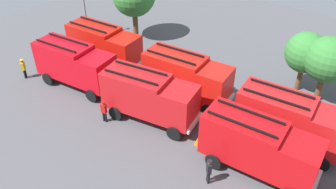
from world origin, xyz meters
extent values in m
plane|color=#4C4C51|center=(0.00, 0.00, 0.00)|extent=(54.03, 54.03, 0.00)
cube|color=red|center=(-5.87, -1.65, 2.10)|extent=(2.46, 2.73, 2.60)
cube|color=#8C9EAD|center=(-4.83, -1.53, 2.41)|extent=(0.31, 2.12, 1.46)
cube|color=red|center=(-9.35, -2.03, 2.25)|extent=(5.04, 3.01, 2.90)
cube|color=black|center=(-9.43, -1.35, 3.82)|extent=(4.31, 0.59, 0.12)
cube|color=black|center=(-9.28, -2.71, 3.82)|extent=(4.31, 0.59, 0.12)
cube|color=silver|center=(-4.68, -1.51, 0.95)|extent=(0.46, 2.38, 0.28)
cylinder|color=black|center=(-5.81, -0.43, 0.55)|extent=(1.13, 0.47, 1.10)
cylinder|color=black|center=(-5.54, -2.82, 0.55)|extent=(1.13, 0.47, 1.10)
cylinder|color=black|center=(-10.68, -0.97, 0.55)|extent=(1.13, 0.47, 1.10)
cylinder|color=black|center=(-10.41, -3.35, 0.55)|extent=(1.13, 0.47, 1.10)
cube|color=red|center=(2.02, -1.35, 2.10)|extent=(2.59, 2.83, 2.60)
cube|color=#8C9EAD|center=(3.05, -1.17, 2.41)|extent=(0.43, 2.11, 1.46)
cube|color=red|center=(-1.43, -1.93, 2.25)|extent=(5.15, 3.27, 2.90)
cube|color=black|center=(-1.55, -1.26, 3.82)|extent=(4.28, 0.84, 0.12)
cube|color=black|center=(-1.32, -2.61, 3.82)|extent=(4.28, 0.84, 0.12)
cube|color=silver|center=(3.20, -1.15, 0.95)|extent=(0.59, 2.38, 0.28)
cylinder|color=black|center=(2.02, -0.13, 0.55)|extent=(1.14, 0.53, 1.10)
cylinder|color=black|center=(2.42, -2.50, 0.55)|extent=(1.14, 0.53, 1.10)
cylinder|color=black|center=(-2.81, -0.95, 0.55)|extent=(1.14, 0.53, 1.10)
cylinder|color=black|center=(-2.41, -3.32, 0.55)|extent=(1.14, 0.53, 1.10)
cube|color=red|center=(10.62, -1.66, 2.10)|extent=(2.35, 2.63, 2.60)
cube|color=#8C9EAD|center=(11.67, -1.60, 2.41)|extent=(0.21, 2.13, 1.46)
cube|color=red|center=(7.13, -1.88, 2.25)|extent=(4.95, 2.80, 2.90)
cube|color=black|center=(7.08, -1.19, 3.82)|extent=(4.32, 0.39, 0.12)
cube|color=black|center=(7.17, -2.57, 3.82)|extent=(4.32, 0.39, 0.12)
cube|color=silver|center=(11.82, -1.59, 0.95)|extent=(0.35, 2.38, 0.28)
cylinder|color=black|center=(10.74, -0.45, 0.55)|extent=(1.12, 0.42, 1.10)
cylinder|color=black|center=(5.85, -0.76, 0.55)|extent=(1.12, 0.42, 1.10)
cylinder|color=black|center=(6.00, -3.15, 0.55)|extent=(1.12, 0.42, 1.10)
cube|color=red|center=(-6.48, 2.25, 2.10)|extent=(2.39, 2.67, 2.60)
cube|color=#8C9EAD|center=(-5.43, 2.33, 2.41)|extent=(0.25, 2.12, 1.46)
cube|color=red|center=(-9.96, 1.97, 2.25)|extent=(4.98, 2.87, 2.90)
cube|color=black|center=(-10.02, 2.66, 3.82)|extent=(4.32, 0.46, 0.12)
cube|color=black|center=(-9.91, 1.29, 3.82)|extent=(4.32, 0.46, 0.12)
cube|color=silver|center=(-5.28, 2.34, 0.95)|extent=(0.39, 2.38, 0.28)
cylinder|color=black|center=(-6.37, 3.46, 0.55)|extent=(1.12, 0.44, 1.10)
cylinder|color=black|center=(-6.18, 1.07, 0.55)|extent=(1.12, 0.44, 1.10)
cylinder|color=black|center=(-11.26, 3.07, 0.55)|extent=(1.12, 0.44, 1.10)
cylinder|color=black|center=(-11.07, 0.68, 0.55)|extent=(1.12, 0.44, 1.10)
cube|color=red|center=(2.68, 2.32, 2.10)|extent=(2.41, 2.69, 2.60)
cube|color=#8C9EAD|center=(3.73, 2.41, 2.41)|extent=(0.27, 2.12, 1.46)
cube|color=red|center=(-0.80, 2.00, 2.25)|extent=(5.00, 2.92, 2.90)
cube|color=black|center=(-0.87, 2.69, 3.82)|extent=(4.31, 0.51, 0.12)
cube|color=black|center=(-0.74, 1.32, 3.82)|extent=(4.31, 0.51, 0.12)
cube|color=silver|center=(3.88, 2.42, 0.95)|extent=(0.41, 2.38, 0.28)
cylinder|color=black|center=(2.77, 3.53, 0.55)|extent=(1.13, 0.45, 1.10)
cylinder|color=black|center=(2.99, 1.14, 0.55)|extent=(1.13, 0.45, 1.10)
cylinder|color=black|center=(-2.11, 3.09, 0.55)|extent=(1.13, 0.45, 1.10)
cylinder|color=black|center=(-1.89, 0.70, 0.55)|extent=(1.13, 0.45, 1.10)
cube|color=red|center=(11.20, 1.94, 2.10)|extent=(2.40, 2.67, 2.60)
cube|color=red|center=(7.71, 1.65, 2.25)|extent=(4.99, 2.88, 2.90)
cube|color=black|center=(7.65, 2.34, 3.82)|extent=(4.32, 0.47, 0.12)
cube|color=black|center=(7.77, 0.97, 3.82)|extent=(4.32, 0.47, 0.12)
cylinder|color=black|center=(11.30, 3.15, 0.55)|extent=(1.12, 0.44, 1.10)
cylinder|color=black|center=(11.49, 0.76, 0.55)|extent=(1.12, 0.44, 1.10)
cylinder|color=black|center=(6.42, 2.75, 0.55)|extent=(1.12, 0.44, 1.10)
cylinder|color=black|center=(6.61, 0.36, 0.55)|extent=(1.12, 0.44, 1.10)
cylinder|color=black|center=(-2.99, -4.04, 0.42)|extent=(0.16, 0.16, 0.84)
cylinder|color=black|center=(-2.78, -4.02, 0.42)|extent=(0.16, 0.16, 0.84)
cube|color=#B7140F|center=(-2.89, -4.03, 1.20)|extent=(0.44, 0.28, 0.73)
sphere|color=#9E704C|center=(-2.89, -4.03, 1.68)|extent=(0.24, 0.24, 0.24)
cylinder|color=#B7140F|center=(-2.89, -4.03, 1.78)|extent=(0.30, 0.30, 0.07)
cylinder|color=black|center=(6.27, -4.32, 0.42)|extent=(0.16, 0.16, 0.84)
cylinder|color=black|center=(6.41, -4.47, 0.42)|extent=(0.16, 0.16, 0.84)
cube|color=black|center=(6.34, -4.39, 1.20)|extent=(0.47, 0.47, 0.73)
sphere|color=#9E704C|center=(6.34, -4.39, 1.69)|extent=(0.24, 0.24, 0.24)
cylinder|color=black|center=(6.34, -4.39, 1.78)|extent=(0.30, 0.30, 0.07)
cylinder|color=black|center=(-12.90, -4.03, 0.42)|extent=(0.16, 0.16, 0.84)
cylinder|color=black|center=(-13.04, -3.86, 0.42)|extent=(0.16, 0.16, 0.84)
cube|color=gold|center=(-12.97, -3.94, 1.21)|extent=(0.45, 0.48, 0.73)
sphere|color=brown|center=(-12.97, -3.94, 1.69)|extent=(0.24, 0.24, 0.24)
cylinder|color=gold|center=(-12.97, -3.94, 1.79)|extent=(0.30, 0.30, 0.07)
cylinder|color=brown|center=(-10.52, 8.26, 1.39)|extent=(0.56, 0.56, 2.79)
cylinder|color=brown|center=(7.14, 8.86, 1.05)|extent=(0.42, 0.42, 2.09)
sphere|color=#337A33|center=(7.14, 8.86, 3.52)|extent=(3.35, 3.35, 3.35)
cylinder|color=brown|center=(8.95, 8.25, 1.12)|extent=(0.45, 0.45, 2.24)
sphere|color=#337A33|center=(8.95, 8.25, 3.76)|extent=(3.58, 3.58, 3.58)
cone|color=#F2600C|center=(4.04, -1.98, 0.31)|extent=(0.44, 0.44, 0.63)
cylinder|color=slate|center=(-14.98, 5.38, 2.91)|extent=(0.16, 0.16, 5.81)
camera|label=1|loc=(12.87, -17.22, 16.66)|focal=36.83mm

